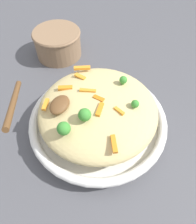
{
  "coord_description": "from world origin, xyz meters",
  "views": [
    {
      "loc": [
        0.28,
        0.1,
        0.46
      ],
      "look_at": [
        0.0,
        0.0,
        0.07
      ],
      "focal_mm": 32.93,
      "sensor_mm": 36.0,
      "label": 1
    }
  ],
  "objects": [
    {
      "name": "ground_plane",
      "position": [
        0.0,
        0.0,
        0.0
      ],
      "size": [
        2.4,
        2.4,
        0.0
      ],
      "primitive_type": "plane",
      "color": "#4C4C51"
    },
    {
      "name": "serving_bowl",
      "position": [
        0.0,
        0.0,
        0.03
      ],
      "size": [
        0.34,
        0.34,
        0.05
      ],
      "color": "white",
      "rests_on": "ground_plane"
    },
    {
      "name": "carrot_piece_4",
      "position": [
        -0.01,
        -0.09,
        0.1
      ],
      "size": [
        0.02,
        0.04,
        0.01
      ],
      "primitive_type": "cube",
      "rotation": [
        0.0,
        0.0,
        5.1
      ],
      "color": "orange",
      "rests_on": "pasta_mound"
    },
    {
      "name": "carrot_piece_7",
      "position": [
        -0.06,
        -0.07,
        0.1
      ],
      "size": [
        0.02,
        0.03,
        0.01
      ],
      "primitive_type": "cube",
      "rotation": [
        0.0,
        0.0,
        1.3
      ],
      "color": "orange",
      "rests_on": "pasta_mound"
    },
    {
      "name": "carrot_piece_6",
      "position": [
        0.05,
        -0.11,
        0.1
      ],
      "size": [
        0.03,
        0.01,
        0.01
      ],
      "primitive_type": "cube",
      "rotation": [
        0.0,
        0.0,
        3.34
      ],
      "color": "orange",
      "rests_on": "pasta_mound"
    },
    {
      "name": "companion_bowl",
      "position": [
        -0.25,
        -0.23,
        0.05
      ],
      "size": [
        0.16,
        0.16,
        0.09
      ],
      "color": "#8C6B4C",
      "rests_on": "ground_plane"
    },
    {
      "name": "broccoli_floret_1",
      "position": [
        0.06,
        -0.01,
        0.12
      ],
      "size": [
        0.03,
        0.03,
        0.03
      ],
      "color": "#377928",
      "rests_on": "pasta_mound"
    },
    {
      "name": "broccoli_floret_3",
      "position": [
        0.1,
        -0.04,
        0.12
      ],
      "size": [
        0.03,
        0.03,
        0.03
      ],
      "color": "#377928",
      "rests_on": "pasta_mound"
    },
    {
      "name": "carrot_piece_2",
      "position": [
        -0.09,
        -0.08,
        0.1
      ],
      "size": [
        0.03,
        0.04,
        0.01
      ],
      "primitive_type": "cube",
      "rotation": [
        0.0,
        0.0,
        1.98
      ],
      "color": "orange",
      "rests_on": "pasta_mound"
    },
    {
      "name": "carrot_piece_5",
      "position": [
        0.02,
        0.01,
        0.11
      ],
      "size": [
        0.04,
        0.01,
        0.01
      ],
      "primitive_type": "cube",
      "rotation": [
        0.0,
        0.0,
        3.19
      ],
      "color": "orange",
      "rests_on": "pasta_mound"
    },
    {
      "name": "carrot_piece_8",
      "position": [
        0.09,
        0.06,
        0.1
      ],
      "size": [
        0.04,
        0.02,
        0.01
      ],
      "primitive_type": "cube",
      "rotation": [
        0.0,
        0.0,
        3.58
      ],
      "color": "orange",
      "rests_on": "pasta_mound"
    },
    {
      "name": "carrot_piece_0",
      "position": [
        0.01,
        0.05,
        0.11
      ],
      "size": [
        0.02,
        0.03,
        0.01
      ],
      "primitive_type": "cube",
      "rotation": [
        0.0,
        0.0,
        4.28
      ],
      "color": "orange",
      "rests_on": "pasta_mound"
    },
    {
      "name": "carrot_piece_1",
      "position": [
        -0.02,
        -0.03,
        0.11
      ],
      "size": [
        0.02,
        0.04,
        0.01
      ],
      "primitive_type": "cube",
      "rotation": [
        0.0,
        0.0,
        1.8
      ],
      "color": "orange",
      "rests_on": "pasta_mound"
    },
    {
      "name": "carrot_piece_3",
      "position": [
        -0.01,
        0.0,
        0.11
      ],
      "size": [
        0.01,
        0.03,
        0.01
      ],
      "primitive_type": "cube",
      "rotation": [
        0.0,
        0.0,
        1.37
      ],
      "color": "orange",
      "rests_on": "pasta_mound"
    },
    {
      "name": "broccoli_floret_2",
      "position": [
        -0.01,
        0.08,
        0.11
      ],
      "size": [
        0.02,
        0.02,
        0.02
      ],
      "color": "#377928",
      "rests_on": "pasta_mound"
    },
    {
      "name": "pasta_mound",
      "position": [
        0.0,
        0.0,
        0.07
      ],
      "size": [
        0.28,
        0.28,
        0.07
      ],
      "primitive_type": "ellipsoid",
      "color": "#D1BA7A",
      "rests_on": "serving_bowl"
    },
    {
      "name": "serving_spoon",
      "position": [
        0.06,
        -0.1,
        0.12
      ],
      "size": [
        0.16,
        0.15,
        0.08
      ],
      "color": "brown",
      "rests_on": "pasta_mound"
    },
    {
      "name": "broccoli_floret_0",
      "position": [
        -0.07,
        0.04,
        0.12
      ],
      "size": [
        0.02,
        0.02,
        0.02
      ],
      "color": "#377928",
      "rests_on": "pasta_mound"
    }
  ]
}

